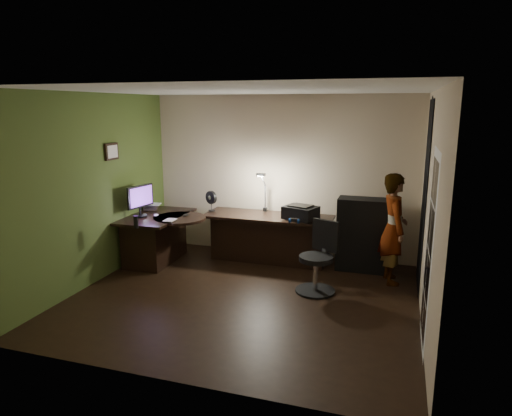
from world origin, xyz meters
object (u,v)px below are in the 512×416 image
(office_chair, at_px, (316,258))
(desk_right, at_px, (268,238))
(monitor, at_px, (140,205))
(desk_left, at_px, (158,238))
(person, at_px, (393,229))
(cabinet, at_px, (362,235))

(office_chair, bearing_deg, desk_right, 156.51)
(monitor, bearing_deg, desk_left, 54.21)
(office_chair, relative_size, person, 0.61)
(desk_right, xyz_separation_m, cabinet, (1.50, 0.06, 0.18))
(desk_right, xyz_separation_m, person, (1.96, -0.32, 0.41))
(monitor, relative_size, person, 0.34)
(monitor, bearing_deg, cabinet, 23.95)
(cabinet, height_order, monitor, monitor)
(desk_right, bearing_deg, cabinet, 2.50)
(desk_right, xyz_separation_m, monitor, (-1.92, -0.72, 0.59))
(cabinet, height_order, office_chair, cabinet)
(office_chair, bearing_deg, monitor, -163.10)
(desk_left, xyz_separation_m, cabinet, (3.23, 0.60, 0.18))
(desk_right, bearing_deg, office_chair, -46.32)
(desk_right, height_order, person, person)
(cabinet, distance_m, office_chair, 1.21)
(desk_left, bearing_deg, office_chair, -11.65)
(monitor, bearing_deg, person, 16.97)
(office_chair, xyz_separation_m, person, (0.98, 0.71, 0.31))
(cabinet, relative_size, office_chair, 1.16)
(desk_left, height_order, monitor, monitor)
(desk_right, bearing_deg, person, -9.10)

